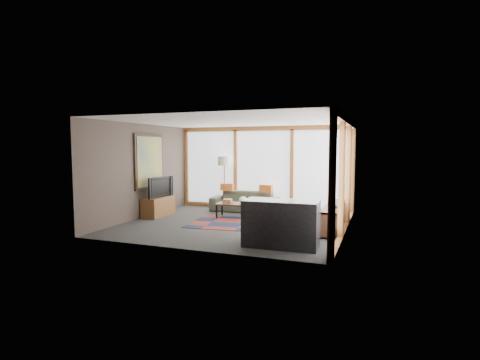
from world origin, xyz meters
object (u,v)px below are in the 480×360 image
at_px(sofa, 245,201).
at_px(coffee_table, 239,210).
at_px(bookshelf, 334,217).
at_px(television, 158,187).
at_px(floor_lamp, 224,182).
at_px(tv_console, 158,206).
at_px(bar_counter, 281,223).

xyz_separation_m(sofa, coffee_table, (0.18, -1.04, -0.10)).
bearing_deg(bookshelf, television, -179.33).
relative_size(floor_lamp, coffee_table, 1.39).
bearing_deg(tv_console, television, -50.05).
height_order(coffee_table, television, television).
distance_m(floor_lamp, tv_console, 2.33).
height_order(sofa, coffee_table, sofa).
bearing_deg(sofa, television, -145.59).
bearing_deg(television, coffee_table, -67.16).
height_order(floor_lamp, television, floor_lamp).
bearing_deg(bookshelf, floor_lamp, 152.98).
distance_m(sofa, tv_console, 2.61).
xyz_separation_m(bookshelf, bar_counter, (-0.80, -2.02, 0.17)).
height_order(bookshelf, bar_counter, bar_counter).
bearing_deg(sofa, floor_lamp, 156.26).
bearing_deg(television, sofa, -43.25).
bearing_deg(tv_console, coffee_table, 13.90).
relative_size(floor_lamp, television, 1.66).
bearing_deg(coffee_table, television, -165.01).
height_order(floor_lamp, coffee_table, floor_lamp).
xyz_separation_m(sofa, bar_counter, (2.04, -3.60, 0.16)).
height_order(tv_console, television, television).
relative_size(sofa, floor_lamp, 1.24).
distance_m(sofa, coffee_table, 1.07).
distance_m(sofa, television, 2.66).
relative_size(floor_lamp, bookshelf, 0.73).
bearing_deg(bookshelf, bar_counter, -111.55).
xyz_separation_m(sofa, tv_console, (-2.06, -1.60, -0.03)).
xyz_separation_m(coffee_table, tv_console, (-2.24, -0.55, 0.07)).
height_order(floor_lamp, bar_counter, floor_lamp).
relative_size(coffee_table, television, 1.19).
bearing_deg(floor_lamp, tv_console, -123.48).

